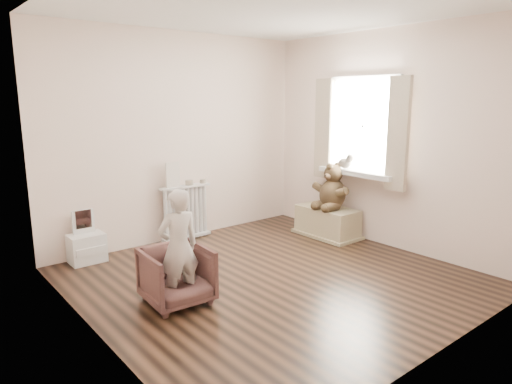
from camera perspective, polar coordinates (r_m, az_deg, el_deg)
floor at (r=4.73m, az=2.08°, el=-10.64°), size 3.60×3.60×0.01m
ceiling at (r=4.45m, az=2.34°, el=22.09°), size 3.60×3.60×0.01m
back_wall at (r=5.87m, az=-9.58°, el=6.69°), size 3.60×0.02×2.60m
front_wall at (r=3.29m, az=23.42°, el=1.99°), size 3.60×0.02×2.60m
left_wall at (r=3.49m, az=-20.57°, el=2.73°), size 0.02×3.60×2.60m
right_wall at (r=5.75m, az=15.87°, el=6.31°), size 0.02×3.60×2.60m
window at (r=5.88m, az=13.32°, el=8.02°), size 0.03×0.90×1.10m
window_sill at (r=5.88m, az=12.52°, el=2.35°), size 0.22×1.10×0.06m
curtain_left at (r=5.47m, az=17.34°, el=6.91°), size 0.06×0.26×1.30m
curtain_right at (r=6.17m, az=8.44°, el=7.81°), size 0.06×0.26×1.30m
radiator at (r=5.91m, az=-8.79°, el=-2.21°), size 0.67×0.13×0.71m
paper_doll at (r=5.73m, az=-10.36°, el=2.14°), size 0.19×0.02×0.31m
tin_a at (r=5.87m, az=-8.33°, el=1.18°), size 0.10×0.10×0.06m
tin_b at (r=5.98m, az=-6.63°, el=1.35°), size 0.09×0.09×0.05m
toy_vanity at (r=5.40m, az=-20.48°, el=-5.43°), size 0.37×0.27×0.59m
armchair at (r=4.15m, az=-9.87°, el=-10.28°), size 0.58×0.60×0.51m
child at (r=4.02m, az=-9.66°, el=-6.81°), size 0.39×0.27×1.03m
toy_bench at (r=6.11m, az=8.91°, el=-3.58°), size 0.43×0.81×0.38m
teddy_bear at (r=5.98m, az=9.59°, el=0.68°), size 0.49×0.38×0.59m
plush_cat at (r=5.97m, az=11.07°, el=3.82°), size 0.20×0.26×0.20m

